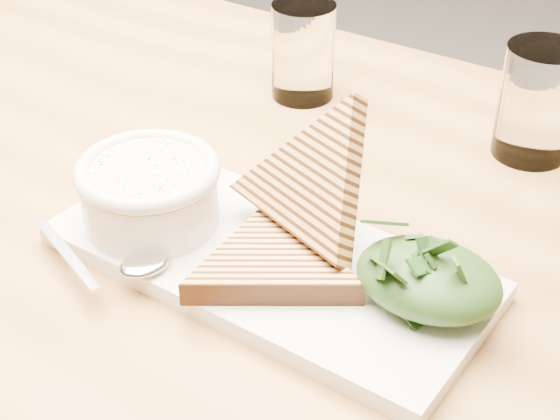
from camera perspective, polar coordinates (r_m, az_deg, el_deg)
The scene contains 14 objects.
table_top at distance 0.82m, azimuth -3.12°, elevation -0.59°, with size 1.21×0.81×0.04m, color #A2713C.
table_leg_bl at distance 1.56m, azimuth -12.86°, elevation 0.86°, with size 0.06×0.06×0.71m, color #A2713C.
platter at distance 0.72m, azimuth -0.80°, elevation -3.48°, with size 0.37×0.17×0.02m, color white.
soup_bowl at distance 0.75m, azimuth -8.61°, elevation 0.71°, with size 0.12×0.12×0.05m, color white.
soup at distance 0.73m, azimuth -8.80°, elevation 2.54°, with size 0.10×0.10×0.01m, color #F9E397.
bowl_rim at distance 0.73m, azimuth -8.81°, elevation 2.67°, with size 0.12×0.12×0.01m, color white.
sandwich_flat at distance 0.69m, azimuth -0.48°, elevation -3.49°, with size 0.16×0.16×0.02m, color #CD8E4A, non-canonical shape.
sandwich_lean at distance 0.71m, azimuth 2.09°, elevation 1.75°, with size 0.16×0.16×0.09m, color #CD8E4A, non-canonical shape.
salad_base at distance 0.67m, azimuth 9.84°, elevation -4.53°, with size 0.12×0.09×0.04m, color black.
arugula_pile at distance 0.66m, azimuth 9.89°, elevation -4.20°, with size 0.11×0.10×0.05m, color #294E1C, non-canonical shape.
spoon_bowl at distance 0.71m, azimuth -8.96°, elevation -3.53°, with size 0.03×0.04×0.01m, color silver.
spoon_handle at distance 0.73m, azimuth -13.96°, elevation -2.85°, with size 0.11×0.01×0.00m, color silver.
glass_near at distance 0.97m, azimuth 1.55°, elevation 10.51°, with size 0.07×0.07×0.11m, color white.
glass_far at distance 0.89m, azimuth 16.75°, elevation 6.88°, with size 0.08×0.08×0.12m, color white.
Camera 1 is at (0.54, -0.68, 1.21)m, focal length 55.00 mm.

